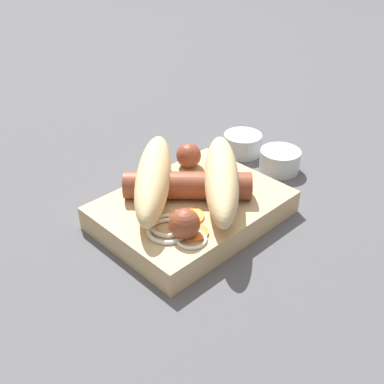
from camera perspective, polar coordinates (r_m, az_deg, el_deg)
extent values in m
plane|color=#4C4C51|center=(0.55, 0.00, -3.30)|extent=(3.00, 3.00, 0.00)
cube|color=tan|center=(0.55, 0.00, -2.12)|extent=(0.20, 0.15, 0.03)
ellipsoid|color=#DBBC84|center=(0.53, 3.51, 1.68)|extent=(0.15, 0.15, 0.05)
ellipsoid|color=#DBBC84|center=(0.53, -4.58, 1.77)|extent=(0.15, 0.15, 0.05)
cylinder|color=brown|center=(0.53, -0.60, 0.75)|extent=(0.12, 0.12, 0.03)
sphere|color=brown|center=(0.59, -0.40, 4.35)|extent=(0.03, 0.03, 0.03)
sphere|color=brown|center=(0.47, -0.85, -3.77)|extent=(0.03, 0.03, 0.03)
cylinder|color=#F99E4C|center=(0.51, -1.37, -3.04)|extent=(0.03, 0.03, 0.00)
cylinder|color=orange|center=(0.50, -0.95, -3.88)|extent=(0.04, 0.04, 0.00)
cylinder|color=orange|center=(0.51, -0.31, -2.89)|extent=(0.04, 0.04, 0.00)
cylinder|color=orange|center=(0.49, 0.27, -4.83)|extent=(0.03, 0.03, 0.00)
torus|color=silver|center=(0.49, -2.94, -4.65)|extent=(0.04, 0.04, 0.00)
torus|color=silver|center=(0.48, -0.07, -5.59)|extent=(0.03, 0.03, 0.00)
torus|color=silver|center=(0.49, -2.88, -3.99)|extent=(0.04, 0.04, 0.00)
cylinder|color=silver|center=(0.65, 10.59, 3.59)|extent=(0.05, 0.05, 0.03)
cylinder|color=gold|center=(0.65, 10.52, 2.94)|extent=(0.04, 0.04, 0.01)
cylinder|color=silver|center=(0.69, 6.01, 5.69)|extent=(0.05, 0.05, 0.03)
cylinder|color=maroon|center=(0.69, 5.97, 5.07)|extent=(0.04, 0.04, 0.01)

